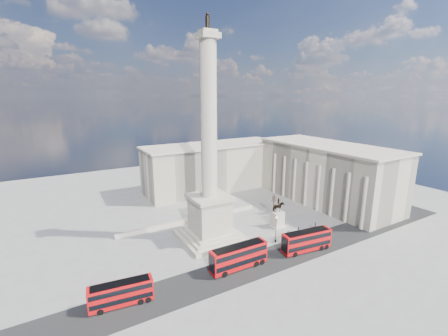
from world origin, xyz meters
TOP-DOWN VIEW (x-y plane):
  - ground at (0.00, 0.00)m, footprint 180.00×180.00m
  - asphalt_road at (5.00, -10.00)m, footprint 120.00×9.00m
  - nelsons_column at (0.00, 5.00)m, footprint 14.00×14.00m
  - balustrade_wall at (0.00, 16.00)m, footprint 40.00×0.60m
  - building_east at (45.00, 10.00)m, footprint 19.00×46.00m
  - building_northeast at (20.00, 40.00)m, footprint 51.00×17.00m
  - red_bus_a at (-23.44, -8.83)m, footprint 10.30×3.53m
  - red_bus_b at (-1.01, -9.34)m, footprint 12.02×2.92m
  - red_bus_c at (15.62, -11.08)m, footprint 11.78×4.05m
  - victorian_lamp at (12.37, -4.48)m, footprint 0.55×0.55m
  - equestrian_statue at (18.22, 1.79)m, footprint 3.79×2.84m
  - bare_tree_near at (38.58, -4.52)m, footprint 1.99×1.99m
  - bare_tree_mid at (22.91, 9.15)m, footprint 1.69×1.69m
  - bare_tree_far at (40.49, 7.62)m, footprint 1.98×1.98m
  - pedestrian_walking at (25.69, -4.20)m, footprint 0.74×0.54m
  - pedestrian_standing at (20.26, -3.75)m, footprint 0.85×0.69m
  - pedestrian_crossing at (16.28, -4.41)m, footprint 0.66×1.16m

SIDE VIEW (x-z plane):
  - ground at x=0.00m, z-range 0.00..0.00m
  - asphalt_road at x=5.00m, z-range 0.00..0.01m
  - balustrade_wall at x=0.00m, z-range 0.00..1.10m
  - pedestrian_standing at x=20.26m, z-range 0.00..1.63m
  - pedestrian_crossing at x=16.28m, z-range 0.00..1.86m
  - pedestrian_walking at x=25.69m, z-range 0.00..1.86m
  - red_bus_a at x=-23.44m, z-range 0.10..4.19m
  - red_bus_c at x=15.62m, z-range 0.11..4.79m
  - red_bus_b at x=-1.01m, z-range 0.12..4.99m
  - equestrian_statue at x=18.22m, z-range -1.23..6.71m
  - victorian_lamp at x=12.37m, z-range 0.57..6.93m
  - bare_tree_mid at x=22.91m, z-range 1.84..8.25m
  - bare_tree_far at x=40.49m, z-range 2.33..10.41m
  - bare_tree_near at x=38.58m, z-range 2.51..11.24m
  - building_northeast at x=20.00m, z-range 0.02..16.62m
  - building_east at x=45.00m, z-range 0.02..18.62m
  - nelsons_column at x=0.00m, z-range -12.01..37.84m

